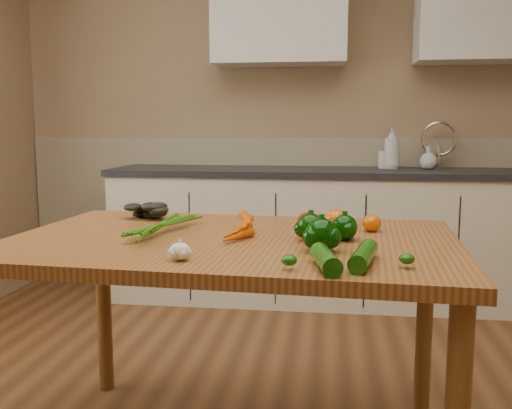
{
  "coord_description": "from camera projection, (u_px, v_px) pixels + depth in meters",
  "views": [
    {
      "loc": [
        0.27,
        -1.65,
        1.19
      ],
      "look_at": [
        -0.02,
        0.49,
        0.89
      ],
      "focal_mm": 40.0,
      "sensor_mm": 36.0,
      "label": 1
    }
  ],
  "objects": [
    {
      "name": "table",
      "position": [
        232.0,
        263.0,
        1.96
      ],
      "size": [
        1.57,
        1.06,
        0.81
      ],
      "rotation": [
        0.0,
        0.0,
        -0.06
      ],
      "color": "#9C5E2D",
      "rests_on": "ground"
    },
    {
      "name": "garlic_bulb",
      "position": [
        180.0,
        252.0,
        1.62
      ],
      "size": [
        0.06,
        0.06,
        0.05
      ],
      "primitive_type": "ellipsoid",
      "color": "white",
      "rests_on": "table"
    },
    {
      "name": "pepper_b",
      "position": [
        345.0,
        228.0,
        1.9
      ],
      "size": [
        0.09,
        0.09,
        0.09
      ],
      "primitive_type": "sphere",
      "color": "#052F02",
      "rests_on": "table"
    },
    {
      "name": "soap_bottle_c",
      "position": [
        429.0,
        158.0,
        3.79
      ],
      "size": [
        0.14,
        0.14,
        0.15
      ],
      "primitive_type": "imported",
      "rotation": [
        0.0,
        0.0,
        4.52
      ],
      "color": "silver",
      "rests_on": "counter_run"
    },
    {
      "name": "soap_bottle_b",
      "position": [
        387.0,
        155.0,
        3.84
      ],
      "size": [
        0.11,
        0.11,
        0.18
      ],
      "primitive_type": "imported",
      "rotation": [
        0.0,
        0.0,
        0.81
      ],
      "color": "silver",
      "rests_on": "counter_run"
    },
    {
      "name": "soap_bottle_a",
      "position": [
        392.0,
        148.0,
        3.8
      ],
      "size": [
        0.12,
        0.12,
        0.28
      ],
      "primitive_type": "imported",
      "rotation": [
        0.0,
        0.0,
        3.03
      ],
      "color": "silver",
      "rests_on": "counter_run"
    },
    {
      "name": "pepper_a",
      "position": [
        311.0,
        227.0,
        1.89
      ],
      "size": [
        0.09,
        0.09,
        0.09
      ],
      "primitive_type": "sphere",
      "color": "#052F02",
      "rests_on": "table"
    },
    {
      "name": "tomato_a",
      "position": [
        307.0,
        222.0,
        2.05
      ],
      "size": [
        0.08,
        0.08,
        0.07
      ],
      "primitive_type": "ellipsoid",
      "color": "#860B02",
      "rests_on": "table"
    },
    {
      "name": "upper_cabinets",
      "position": [
        372.0,
        9.0,
        3.76
      ],
      "size": [
        2.15,
        0.35,
        0.7
      ],
      "color": "silver",
      "rests_on": "room"
    },
    {
      "name": "room",
      "position": [
        249.0,
        108.0,
        1.82
      ],
      "size": [
        4.04,
        5.04,
        2.64
      ],
      "color": "brown",
      "rests_on": "ground"
    },
    {
      "name": "tomato_c",
      "position": [
        372.0,
        223.0,
        2.05
      ],
      "size": [
        0.07,
        0.07,
        0.06
      ],
      "primitive_type": "ellipsoid",
      "color": "#DE5A05",
      "rests_on": "table"
    },
    {
      "name": "carrot_bunch",
      "position": [
        215.0,
        225.0,
        1.98
      ],
      "size": [
        0.29,
        0.23,
        0.08
      ],
      "primitive_type": null,
      "rotation": [
        0.0,
        0.0,
        -0.06
      ],
      "color": "#D75305",
      "rests_on": "table"
    },
    {
      "name": "counter_run",
      "position": [
        323.0,
        234.0,
        3.88
      ],
      "size": [
        2.84,
        0.64,
        1.14
      ],
      "color": "beige",
      "rests_on": "ground"
    },
    {
      "name": "leafy_greens",
      "position": [
        145.0,
        205.0,
        2.35
      ],
      "size": [
        0.22,
        0.19,
        0.11
      ],
      "primitive_type": null,
      "color": "black",
      "rests_on": "table"
    },
    {
      "name": "zucchini_a",
      "position": [
        363.0,
        256.0,
        1.56
      ],
      "size": [
        0.1,
        0.24,
        0.05
      ],
      "primitive_type": "cylinder",
      "rotation": [
        1.57,
        0.0,
        -0.19
      ],
      "color": "#114A07",
      "rests_on": "table"
    },
    {
      "name": "pepper_c",
      "position": [
        321.0,
        235.0,
        1.73
      ],
      "size": [
        0.1,
        0.1,
        0.1
      ],
      "primitive_type": "sphere",
      "color": "#052F02",
      "rests_on": "table"
    },
    {
      "name": "zucchini_b",
      "position": [
        326.0,
        259.0,
        1.51
      ],
      "size": [
        0.09,
        0.2,
        0.05
      ],
      "primitive_type": "cylinder",
      "rotation": [
        1.57,
        0.0,
        0.2
      ],
      "color": "#114A07",
      "rests_on": "table"
    },
    {
      "name": "tomato_b",
      "position": [
        336.0,
        220.0,
        2.08
      ],
      "size": [
        0.08,
        0.08,
        0.07
      ],
      "primitive_type": "ellipsoid",
      "color": "#DE5A05",
      "rests_on": "table"
    }
  ]
}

